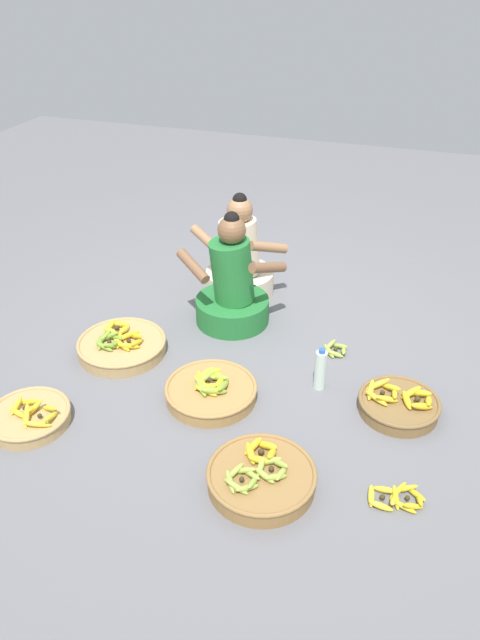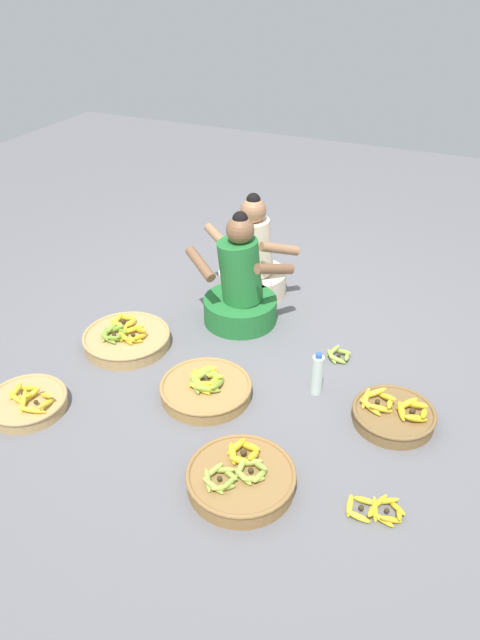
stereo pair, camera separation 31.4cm
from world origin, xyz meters
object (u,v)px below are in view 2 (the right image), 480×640
at_px(vendor_woman_front, 240,288).
at_px(banana_basket_mid_left, 27,402).
at_px(banana_basket_near_bicycle, 241,478).
at_px(water_bottle, 317,375).
at_px(banana_basket_near_vendor, 206,389).
at_px(loose_bananas_front_left, 377,509).
at_px(banana_basket_back_center, 127,338).
at_px(loose_bananas_front_right, 339,355).
at_px(banana_basket_front_center, 394,415).
at_px(vendor_woman_behind, 252,263).

xyz_separation_m(vendor_woman_front, banana_basket_mid_left, (-0.74, -1.38, -0.22)).
bearing_deg(banana_basket_near_bicycle, water_bottle, 82.41).
xyz_separation_m(banana_basket_near_vendor, loose_bananas_front_left, (1.14, -0.45, -0.03)).
xyz_separation_m(vendor_woman_front, banana_basket_back_center, (-0.57, -0.60, -0.21)).
xyz_separation_m(banana_basket_near_bicycle, banana_basket_back_center, (-1.20, 0.81, -0.00)).
bearing_deg(banana_basket_near_vendor, banana_basket_near_bicycle, -49.47).
xyz_separation_m(loose_bananas_front_right, water_bottle, (-0.03, -0.39, 0.11)).
xyz_separation_m(banana_basket_back_center, loose_bananas_front_left, (1.86, -0.71, -0.03)).
bearing_deg(banana_basket_near_vendor, banana_basket_back_center, 160.53).
bearing_deg(vendor_woman_front, banana_basket_front_center, -27.04).
relative_size(banana_basket_back_center, banana_basket_near_vendor, 1.06).
bearing_deg(water_bottle, loose_bananas_front_left, -54.06).
xyz_separation_m(vendor_woman_behind, banana_basket_near_vendor, (0.24, -1.26, -0.20)).
bearing_deg(loose_bananas_front_left, banana_basket_near_vendor, 158.44).
relative_size(banana_basket_near_vendor, water_bottle, 1.95).
height_order(banana_basket_near_vendor, water_bottle, water_bottle).
bearing_deg(banana_basket_near_bicycle, banana_basket_back_center, 145.91).
height_order(banana_basket_near_bicycle, banana_basket_front_center, banana_basket_near_bicycle).
distance_m(banana_basket_front_center, water_bottle, 0.49).
xyz_separation_m(banana_basket_front_center, loose_bananas_front_left, (0.06, -0.67, -0.03)).
relative_size(vendor_woman_behind, banana_basket_front_center, 1.72).
distance_m(banana_basket_back_center, banana_basket_front_center, 1.80).
xyz_separation_m(vendor_woman_front, water_bottle, (0.75, -0.55, -0.14)).
relative_size(vendor_woman_front, loose_bananas_front_right, 4.66).
bearing_deg(banana_basket_back_center, vendor_woman_behind, 64.13).
relative_size(vendor_woman_behind, banana_basket_back_center, 1.38).
relative_size(vendor_woman_front, loose_bananas_front_left, 2.89).
bearing_deg(loose_bananas_front_left, vendor_woman_front, 134.81).
distance_m(banana_basket_back_center, banana_basket_near_vendor, 0.77).
distance_m(banana_basket_front_center, loose_bananas_front_right, 0.65).
distance_m(banana_basket_near_bicycle, loose_bananas_front_right, 1.26).
bearing_deg(water_bottle, banana_basket_mid_left, -150.77).
relative_size(vendor_woman_front, vendor_woman_behind, 1.03).
bearing_deg(vendor_woman_front, loose_bananas_front_right, -11.62).
distance_m(vendor_woman_front, loose_bananas_front_left, 1.85).
bearing_deg(vendor_woman_behind, loose_bananas_front_right, -33.67).
bearing_deg(vendor_woman_front, banana_basket_mid_left, -118.06).
distance_m(banana_basket_back_center, water_bottle, 1.32).
bearing_deg(loose_bananas_front_right, banana_basket_back_center, -162.02).
height_order(banana_basket_back_center, water_bottle, water_bottle).
xyz_separation_m(banana_basket_near_bicycle, loose_bananas_front_left, (0.66, 0.11, -0.03)).
bearing_deg(banana_basket_near_vendor, loose_bananas_front_left, -21.56).
xyz_separation_m(vendor_woman_behind, banana_basket_back_center, (-0.49, -1.01, -0.20)).
bearing_deg(banana_basket_near_vendor, vendor_woman_behind, 100.67).
distance_m(banana_basket_mid_left, water_bottle, 1.70).
height_order(loose_bananas_front_left, loose_bananas_front_right, loose_bananas_front_left).
relative_size(banana_basket_back_center, water_bottle, 2.07).
bearing_deg(vendor_woman_behind, banana_basket_front_center, -38.40).
relative_size(vendor_woman_front, banana_basket_mid_left, 1.79).
height_order(banana_basket_near_bicycle, loose_bananas_front_right, banana_basket_near_bicycle).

